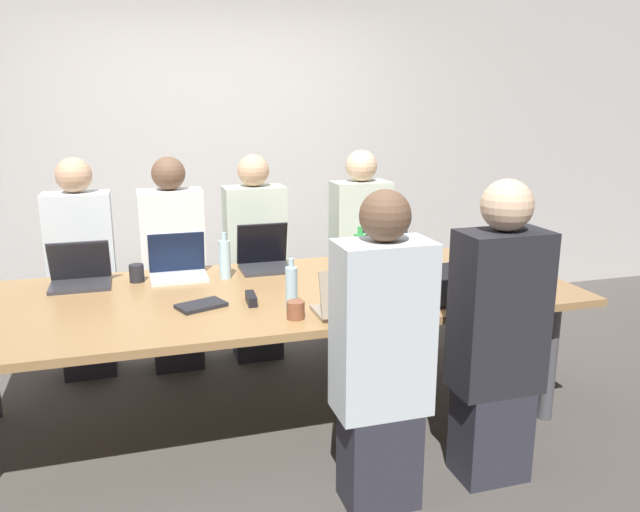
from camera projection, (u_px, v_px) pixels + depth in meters
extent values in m
plane|color=#4C4742|center=(269.00, 417.00, 3.54)|extent=(24.00, 24.00, 0.00)
cube|color=#BCB7B2|center=(217.00, 146.00, 4.87)|extent=(12.00, 0.06, 2.80)
cube|color=#9E7547|center=(266.00, 295.00, 3.37)|extent=(3.35, 1.28, 0.04)
cylinder|color=#4C4C51|center=(550.00, 360.00, 3.45)|extent=(0.08, 0.08, 0.71)
cylinder|color=#4C4C51|center=(466.00, 308.00, 4.30)|extent=(0.08, 0.08, 0.71)
cube|color=#333338|center=(80.00, 286.00, 3.43)|extent=(0.32, 0.24, 0.02)
cube|color=#333338|center=(79.00, 260.00, 3.48)|extent=(0.33, 0.10, 0.23)
cube|color=black|center=(79.00, 261.00, 3.48)|extent=(0.32, 0.10, 0.22)
cube|color=#2D2D38|center=(90.00, 341.00, 4.06)|extent=(0.32, 0.24, 0.45)
cube|color=silver|center=(81.00, 252.00, 3.92)|extent=(0.40, 0.24, 0.75)
sphere|color=tan|center=(74.00, 175.00, 3.80)|extent=(0.22, 0.22, 0.22)
cube|color=silver|center=(389.00, 258.00, 4.04)|extent=(0.32, 0.22, 0.02)
cube|color=silver|center=(384.00, 236.00, 4.11)|extent=(0.33, 0.05, 0.23)
cube|color=#0F1933|center=(384.00, 237.00, 4.10)|extent=(0.32, 0.05, 0.22)
cube|color=#2D2D38|center=(359.00, 313.00, 4.58)|extent=(0.32, 0.24, 0.45)
cube|color=beige|center=(360.00, 234.00, 4.44)|extent=(0.40, 0.24, 0.75)
sphere|color=beige|center=(361.00, 166.00, 4.32)|extent=(0.22, 0.22, 0.22)
cylinder|color=green|center=(360.00, 251.00, 3.82)|extent=(0.08, 0.08, 0.21)
cylinder|color=green|center=(360.00, 230.00, 3.79)|extent=(0.03, 0.03, 0.05)
cube|color=gray|center=(348.00, 310.00, 3.03)|extent=(0.33, 0.22, 0.02)
cube|color=gray|center=(355.00, 293.00, 2.92)|extent=(0.34, 0.07, 0.22)
cube|color=#0F1933|center=(354.00, 293.00, 2.93)|extent=(0.33, 0.07, 0.21)
cube|color=#2D2D38|center=(379.00, 456.00, 2.75)|extent=(0.32, 0.24, 0.45)
cube|color=silver|center=(382.00, 328.00, 2.61)|extent=(0.40, 0.24, 0.75)
sphere|color=brown|center=(385.00, 216.00, 2.49)|extent=(0.21, 0.21, 0.21)
cylinder|color=brown|center=(296.00, 310.00, 2.94)|extent=(0.09, 0.09, 0.08)
cylinder|color=#ADD1E0|center=(291.00, 288.00, 3.07)|extent=(0.06, 0.06, 0.21)
cylinder|color=#ADD1E0|center=(291.00, 263.00, 3.03)|extent=(0.03, 0.03, 0.05)
cube|color=#333338|center=(266.00, 269.00, 3.78)|extent=(0.31, 0.26, 0.02)
cube|color=#333338|center=(262.00, 243.00, 3.84)|extent=(0.31, 0.07, 0.26)
cube|color=black|center=(262.00, 244.00, 3.83)|extent=(0.31, 0.07, 0.25)
cube|color=#2D2D38|center=(257.00, 325.00, 4.34)|extent=(0.32, 0.24, 0.45)
cube|color=beige|center=(255.00, 242.00, 4.19)|extent=(0.40, 0.24, 0.75)
sphere|color=tan|center=(253.00, 171.00, 4.08)|extent=(0.21, 0.21, 0.21)
cube|color=#333338|center=(459.00, 298.00, 3.23)|extent=(0.35, 0.21, 0.02)
cube|color=#333338|center=(471.00, 282.00, 3.10)|extent=(0.35, 0.04, 0.21)
cube|color=#0F1933|center=(470.00, 281.00, 3.12)|extent=(0.35, 0.04, 0.21)
cube|color=#2D2D38|center=(490.00, 432.00, 2.95)|extent=(0.32, 0.24, 0.45)
cube|color=#232328|center=(499.00, 312.00, 2.80)|extent=(0.40, 0.24, 0.75)
sphere|color=beige|center=(507.00, 205.00, 2.68)|extent=(0.23, 0.23, 0.23)
cylinder|color=#232328|center=(506.00, 286.00, 3.33)|extent=(0.08, 0.08, 0.08)
cube|color=silver|center=(179.00, 278.00, 3.59)|extent=(0.32, 0.24, 0.02)
cube|color=silver|center=(176.00, 252.00, 3.66)|extent=(0.33, 0.06, 0.24)
cube|color=#0F1933|center=(177.00, 252.00, 3.65)|extent=(0.32, 0.06, 0.24)
cube|color=#2D2D38|center=(178.00, 334.00, 4.17)|extent=(0.32, 0.24, 0.45)
cube|color=silver|center=(173.00, 247.00, 4.03)|extent=(0.40, 0.24, 0.75)
sphere|color=brown|center=(168.00, 173.00, 3.91)|extent=(0.21, 0.21, 0.21)
cylinder|color=#232328|center=(137.00, 273.00, 3.53)|extent=(0.08, 0.08, 0.10)
cylinder|color=#ADD1E0|center=(225.00, 260.00, 3.59)|extent=(0.06, 0.06, 0.22)
cylinder|color=#ADD1E0|center=(224.00, 237.00, 3.55)|extent=(0.03, 0.03, 0.05)
cube|color=black|center=(251.00, 299.00, 3.16)|extent=(0.05, 0.15, 0.05)
cube|color=#232328|center=(201.00, 305.00, 3.11)|extent=(0.27, 0.22, 0.02)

